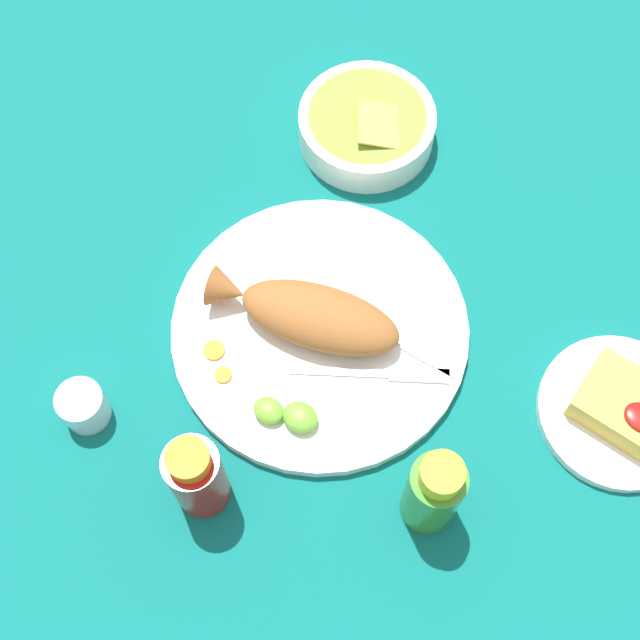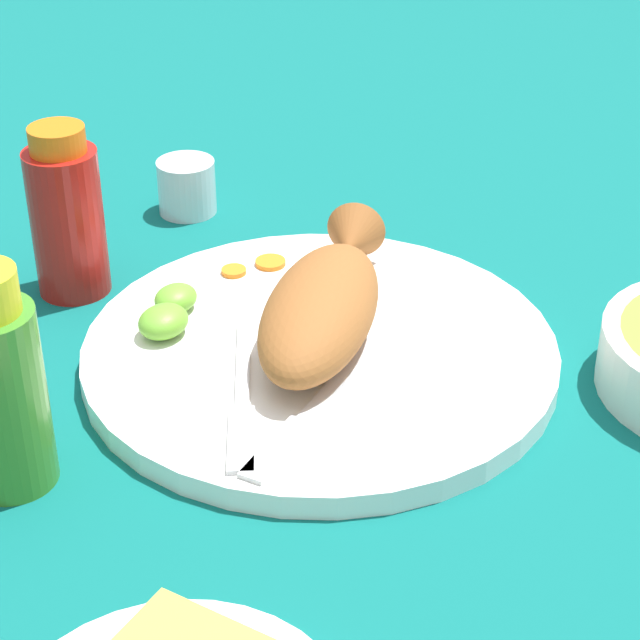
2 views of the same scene
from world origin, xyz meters
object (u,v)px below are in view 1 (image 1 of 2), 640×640
Objects in this scene: hot_sauce_bottle_green at (433,492)px; fork_far at (381,374)px; fried_fish at (310,314)px; fork_near at (396,338)px; guacamole_bowl at (367,125)px; side_plate_fries at (618,412)px; hot_sauce_bottle_red at (197,476)px; salt_cup at (84,407)px; main_plate at (320,330)px.

fork_far is at bearing 142.51° from hot_sauce_bottle_green.
fried_fish is 1.46× the size of fork_far.
fork_near is at bearing 68.80° from fork_far.
hot_sauce_bottle_green is 0.50m from guacamole_bowl.
hot_sauce_bottle_green is 0.83× the size of side_plate_fries.
fork_near is 1.29× the size of hot_sauce_bottle_red.
fork_near is at bearing 133.18° from hot_sauce_bottle_green.
fork_near is 1.00× the size of side_plate_fries.
fork_near is 0.29m from hot_sauce_bottle_red.
fork_far is 0.34m from salt_cup.
side_plate_fries is at bearing -18.71° from guacamole_bowl.
fried_fish is 1.33× the size of guacamole_bowl.
hot_sauce_bottle_red is 0.77× the size of side_plate_fries.
salt_cup is (-0.38, -0.13, -0.05)m from hot_sauce_bottle_green.
fried_fish is (-0.01, -0.00, 0.04)m from main_plate.
fried_fish reaches higher than side_plate_fries.
main_plate reaches higher than side_plate_fries.
fried_fish is at bearing -69.27° from guacamole_bowl.
hot_sauce_bottle_green is at bearing -25.63° from main_plate.
fork_far is 0.17m from hot_sauce_bottle_green.
main_plate is 1.48× the size of fried_fish.
fried_fish reaches higher than fork_near.
side_plate_fries is at bearing 18.73° from main_plate.
guacamole_bowl is (-0.20, 0.23, 0.01)m from fork_near.
main_plate is 2.17× the size of fork_far.
guacamole_bowl is at bearing 94.09° from fork_far.
salt_cup is at bearing -139.82° from fried_fish.
guacamole_bowl is at bearing 84.89° from salt_cup.
hot_sauce_bottle_red is at bearing 1.80° from salt_cup.
salt_cup is at bearing -160.54° from hot_sauce_bottle_green.
fried_fish is 0.37m from side_plate_fries.
side_plate_fries is (0.34, 0.11, -0.00)m from main_plate.
fork_near is at bearing -163.62° from side_plate_fries.
hot_sauce_bottle_green reaches higher than guacamole_bowl.
main_plate is at bearing 0.00° from fried_fish.
hot_sauce_bottle_red is 0.17m from salt_cup.
fried_fish is 0.25m from hot_sauce_bottle_green.
fried_fish reaches higher than guacamole_bowl.
main_plate is at bearing 142.20° from fork_far.
main_plate is at bearing 56.02° from salt_cup.
fork_near is 0.30m from guacamole_bowl.
salt_cup is 0.29× the size of side_plate_fries.
main_plate is at bearing -66.84° from guacamole_bowl.
guacamole_bowl is (-0.10, 0.27, -0.02)m from fried_fish.
fork_far is (0.01, -0.05, 0.00)m from fork_near.
hot_sauce_bottle_green is 2.85× the size of salt_cup.
fried_fish is at bearing 144.82° from fork_far.
fried_fish reaches higher than main_plate.
main_plate is at bearing -157.05° from fork_near.
hot_sauce_bottle_red reaches higher than fork_far.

